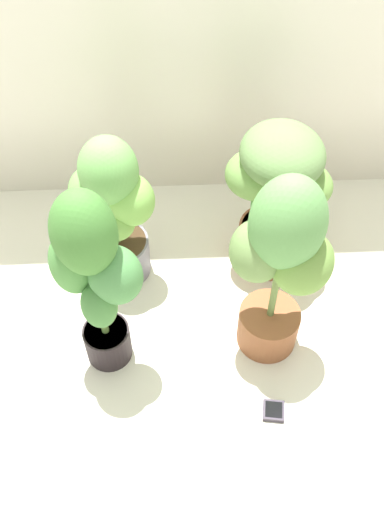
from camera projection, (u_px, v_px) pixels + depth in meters
ground_plane at (193, 329)px, 2.45m from camera, size 8.00×8.00×0.00m
potted_plant_front_left at (94, 273)px, 1.96m from camera, size 0.35×0.28×0.91m
potted_plant_front_right at (281, 261)px, 2.02m from camera, size 0.44×0.33×0.90m
potted_plant_back_left at (114, 207)px, 2.34m from camera, size 0.41×0.32×0.74m
potted_plant_back_right at (277, 192)px, 2.35m from camera, size 0.45×0.45×0.73m
hygrometer_box at (273, 411)px, 2.22m from camera, size 0.09×0.09×0.03m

